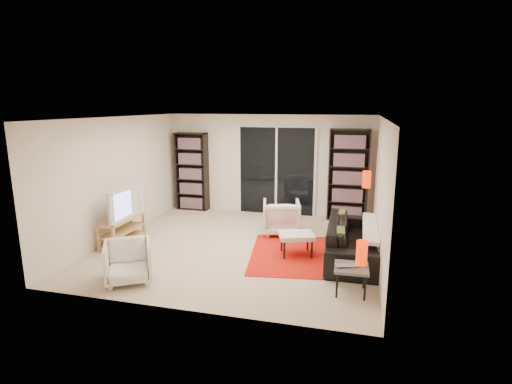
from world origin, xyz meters
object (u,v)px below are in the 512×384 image
ottoman (297,236)px  side_table (351,270)px  bookshelf_right (348,175)px  sofa (353,239)px  floor_lamp (366,186)px  armchair_back (281,217)px  tv_stand (123,230)px  armchair_front (128,262)px  bookshelf_left (192,172)px

ottoman → side_table: size_ratio=1.48×
bookshelf_right → sofa: (0.20, -2.35, -0.72)m
bookshelf_right → floor_lamp: bearing=-64.0°
armchair_back → tv_stand: bearing=12.4°
ottoman → armchair_front: bearing=-143.2°
floor_lamp → bookshelf_right: bearing=116.0°
armchair_front → ottoman: bearing=5.4°
armchair_back → side_table: 2.82m
bookshelf_right → ottoman: bookshelf_right is taller
armchair_back → bookshelf_right: bearing=-145.8°
bookshelf_left → bookshelf_right: (3.85, -0.00, 0.07)m
sofa → armchair_front: bearing=118.8°
armchair_front → floor_lamp: size_ratio=0.53×
ottoman → floor_lamp: 2.17m
ottoman → side_table: same height
bookshelf_left → sofa: (4.05, -2.35, -0.65)m
armchair_back → ottoman: size_ratio=1.06×
sofa → armchair_back: size_ratio=2.93×
bookshelf_right → armchair_front: bearing=-126.0°
tv_stand → side_table: size_ratio=2.32×
bookshelf_left → bookshelf_right: size_ratio=0.93×
sofa → floor_lamp: 1.70m
ottoman → floor_lamp: bearing=55.6°
bookshelf_left → armchair_front: bookshelf_left is taller
ottoman → side_table: 1.60m
armchair_back → bookshelf_left: bearing=-41.2°
sofa → side_table: size_ratio=4.61×
tv_stand → bookshelf_right: bearing=33.5°
floor_lamp → armchair_back: bearing=-160.8°
sofa → ottoman: bearing=98.3°
sofa → armchair_back: (-1.48, 0.97, 0.02)m
ottoman → floor_lamp: size_ratio=0.56×
tv_stand → floor_lamp: 4.97m
bookshelf_left → armchair_front: (0.78, -4.23, -0.66)m
tv_stand → armchair_back: 3.16m
tv_stand → ottoman: size_ratio=1.57×
tv_stand → armchair_back: (2.85, 1.35, 0.08)m
armchair_back → armchair_front: (-1.80, -2.85, -0.04)m
ottoman → sofa: bearing=9.2°
bookshelf_right → sofa: bearing=-85.2°
bookshelf_right → floor_lamp: size_ratio=1.62×
bookshelf_left → bookshelf_right: 3.85m
tv_stand → armchair_front: 1.83m
bookshelf_right → bookshelf_left: bearing=180.0°
bookshelf_left → sofa: bearing=-30.2°
bookshelf_left → side_table: size_ratio=4.01×
bookshelf_right → sofa: size_ratio=0.94×
bookshelf_left → armchair_back: size_ratio=2.55×
tv_stand → floor_lamp: bearing=23.1°
bookshelf_right → tv_stand: bookshelf_right is taller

